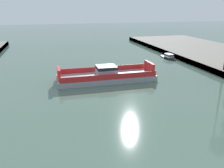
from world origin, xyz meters
The scene contains 2 objects.
chain_ferry centered at (1.03, 33.39, 0.99)m, with size 20.08×6.54×3.30m.
moored_boat_mid_left centered at (23.86, 49.57, 0.52)m, with size 2.86×7.89×1.40m.
Camera 1 is at (-9.76, -11.20, 14.66)m, focal length 37.11 mm.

